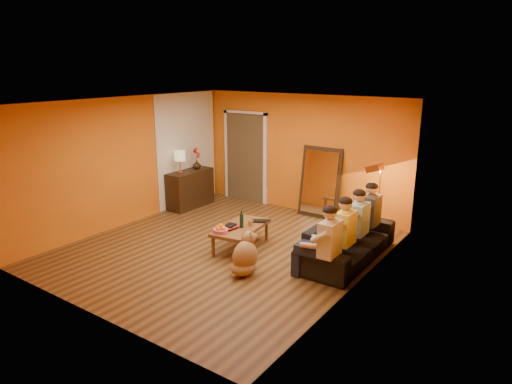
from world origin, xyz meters
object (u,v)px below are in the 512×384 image
Objects in this scene: person_mid_left at (345,234)px; coffee_table at (241,237)px; dog at (245,253)px; vase at (197,165)px; sideboard at (190,189)px; wine_bottle at (242,219)px; person_far_right at (371,216)px; floor_lamp at (378,204)px; laptop at (260,222)px; person_mid_right at (359,225)px; tumbler at (250,223)px; sofa at (348,241)px; table_lamp at (180,162)px; person_far_left at (330,245)px; mirror_frame at (320,182)px.

coffee_table is at bearing -173.51° from person_mid_left.
vase is (-3.15, 2.40, 0.61)m from dog.
vase reaches higher than sideboard.
coffee_table is 3.94× the size of wine_bottle.
person_mid_left and person_far_right have the same top height.
person_mid_left is 4.60m from vase.
floor_lamp is (4.34, 0.39, 0.29)m from sideboard.
person_mid_left reaches higher than laptop.
coffee_table is 0.37m from wine_bottle.
person_mid_right is at bearing 13.40° from coffee_table.
dog reaches higher than tumbler.
sofa is at bearing 106.11° from person_mid_left.
table_lamp is 1.39× the size of laptop.
dog reaches higher than laptop.
coffee_table is 2.08m from person_mid_right.
person_mid_right is 6.04× the size of vase.
person_far_left is at bearing -14.37° from tumbler.
person_mid_right is at bearing 23.85° from wine_bottle.
mirror_frame is at bearing 144.68° from person_far_right.
coffee_table is 1.05m from dog.
sideboard reaches higher than sofa.
person_mid_left is (0.03, -1.53, -0.11)m from floor_lamp.
sofa is 0.33m from person_mid_right.
sofa is at bearing -12.49° from vase.
laptop is (2.66, -1.00, 0.01)m from sideboard.
sofa is at bearing -142.43° from person_mid_right.
dog is at bearing -34.36° from sideboard.
sofa is 1.83× the size of coffee_table.
mirror_frame is 2.92m from vase.
sideboard is 3.22× the size of laptop.
person_far_left is (1.58, -2.77, -0.15)m from mirror_frame.
person_far_right is 1.98m from laptop.
person_mid_left is (0.13, -0.45, 0.28)m from sofa.
tumbler is at bearing -160.01° from person_mid_right.
sofa is (4.24, -0.69, -0.10)m from sideboard.
floor_lamp is at bearing 90.82° from person_far_left.
person_far_left is 1.10m from person_mid_right.
floor_lamp reaches higher than person_far_right.
tumbler is (-1.74, -1.63, -0.25)m from floor_lamp.
mirror_frame is 1.25× the size of person_far_right.
mirror_frame is at bearing 85.21° from tumbler.
mirror_frame is 3.28m from dog.
mirror_frame is 1.25× the size of person_mid_right.
person_mid_right is (0.00, 1.10, 0.00)m from person_far_left.
coffee_table is at bearing 135.00° from wine_bottle.
person_far_right is (0.00, 1.65, 0.00)m from person_far_left.
sideboard is at bearing 142.71° from coffee_table.
dog reaches higher than sofa.
mirror_frame is at bearing 119.70° from person_far_left.
person_far_right is (1.58, -1.12, -0.15)m from mirror_frame.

